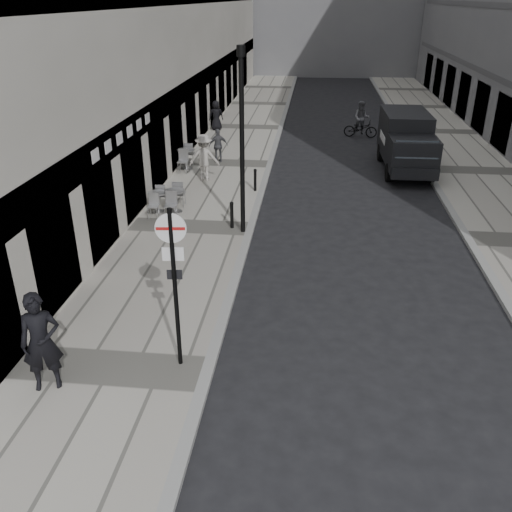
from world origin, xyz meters
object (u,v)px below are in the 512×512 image
at_px(walking_man, 41,342).
at_px(sign_post, 174,269).
at_px(panel_van, 406,139).
at_px(cyclist, 361,123).
at_px(lamppost, 242,135).

relative_size(walking_man, sign_post, 0.60).
bearing_deg(panel_van, walking_man, -119.75).
bearing_deg(cyclist, lamppost, -100.12).
relative_size(lamppost, panel_van, 1.09).
relative_size(sign_post, lamppost, 0.61).
xyz_separation_m(walking_man, lamppost, (2.80, 8.10, 2.14)).
xyz_separation_m(walking_man, panel_van, (9.00, 16.15, 0.23)).
relative_size(panel_van, cyclist, 2.68).
bearing_deg(walking_man, panel_van, 38.27).
distance_m(lamppost, panel_van, 10.33).
bearing_deg(lamppost, sign_post, -93.22).
distance_m(sign_post, cyclist, 21.86).
xyz_separation_m(walking_man, cyclist, (7.48, 22.19, -0.39)).
bearing_deg(sign_post, panel_van, 60.35).
xyz_separation_m(sign_post, panel_van, (6.60, 15.15, -0.96)).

